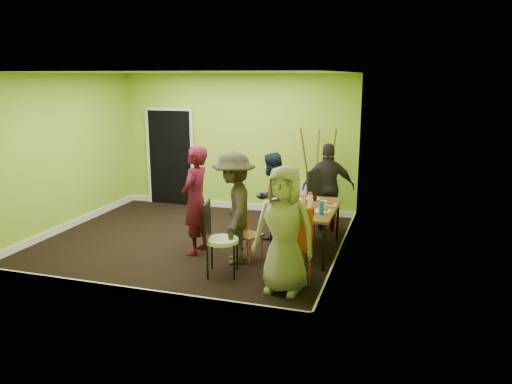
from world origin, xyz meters
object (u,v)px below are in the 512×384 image
chair_bentwood (217,235)px  chair_left_far (278,210)px  thermos (310,201)px  orange_bottle (306,202)px  person_left_near (234,208)px  person_left_far (271,196)px  dining_table (307,210)px  easel (318,174)px  blue_bottle (322,208)px  chair_left_near (245,229)px  chair_front_end (294,240)px  person_front_end (284,230)px  person_standing (196,200)px  chair_back_end (320,190)px  person_back_end (328,187)px

chair_bentwood → chair_left_far: bearing=150.4°
thermos → orange_bottle: thermos is taller
person_left_near → person_left_far: bearing=152.6°
dining_table → easel: bearing=95.7°
easel → blue_bottle: 2.42m
person_left_near → thermos: bearing=108.0°
orange_bottle → dining_table: bearing=-73.0°
thermos → person_left_far: size_ratio=0.14×
chair_left_near → chair_left_far: bearing=-176.7°
chair_front_end → person_front_end: size_ratio=0.65×
chair_left_near → easel: (0.65, 2.56, 0.41)m
dining_table → blue_bottle: (0.29, -0.37, 0.16)m
person_standing → person_front_end: bearing=62.4°
orange_bottle → chair_bentwood: bearing=-125.3°
person_front_end → person_left_near: bearing=145.7°
person_left_far → person_left_near: person_left_near is taller
easel → thermos: bearing=-83.1°
dining_table → chair_left_near: chair_left_near is taller
easel → person_front_end: (0.21, -3.52, -0.05)m
chair_front_end → person_front_end: bearing=-128.1°
dining_table → person_left_near: 1.21m
chair_bentwood → blue_bottle: (1.31, 0.88, 0.27)m
chair_front_end → person_left_far: size_ratio=0.73×
dining_table → chair_left_near: size_ratio=1.78×
orange_bottle → chair_front_end: bearing=-84.9°
person_front_end → chair_bentwood: bearing=170.6°
chair_left_near → chair_back_end: size_ratio=0.77×
chair_left_near → person_back_end: 2.11m
dining_table → person_left_far: 0.93m
blue_bottle → person_left_near: 1.29m
chair_back_end → orange_bottle: size_ratio=12.57×
chair_back_end → thermos: 1.15m
chair_left_near → person_left_far: (0.11, 1.12, 0.27)m
chair_left_near → person_left_far: bearing=-163.6°
thermos → chair_left_near: bearing=-147.8°
chair_front_end → person_back_end: person_back_end is taller
chair_left_near → easel: easel is taller
person_left_far → dining_table: bearing=72.7°
chair_front_end → orange_bottle: chair_front_end is taller
chair_bentwood → person_standing: (-0.64, 0.73, 0.27)m
chair_left_far → person_front_end: 1.93m
orange_bottle → chair_left_near: bearing=-139.1°
chair_bentwood → person_left_far: bearing=158.2°
person_back_end → blue_bottle: bearing=82.2°
chair_back_end → person_standing: person_standing is taller
blue_bottle → orange_bottle: blue_bottle is taller
chair_left_far → chair_back_end: chair_back_end is taller
chair_left_far → chair_left_near: (-0.29, -0.88, -0.10)m
chair_back_end → person_left_near: (-0.95, -1.87, 0.07)m
chair_bentwood → easel: (0.82, 3.25, 0.30)m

